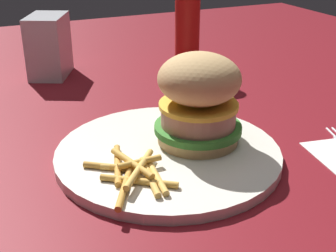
{
  "coord_description": "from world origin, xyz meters",
  "views": [
    {
      "loc": [
        0.47,
        -0.18,
        0.26
      ],
      "look_at": [
        0.03,
        0.02,
        0.04
      ],
      "focal_mm": 49.31,
      "sensor_mm": 36.0,
      "label": 1
    }
  ],
  "objects_px": {
    "sandwich": "(199,99)",
    "fries_pile": "(133,172)",
    "napkin_dispenser": "(49,46)",
    "plate": "(168,154)",
    "ketchup_bottle": "(187,32)"
  },
  "relations": [
    {
      "from": "plate",
      "to": "sandwich",
      "type": "distance_m",
      "value": 0.07
    },
    {
      "from": "sandwich",
      "to": "fries_pile",
      "type": "height_order",
      "value": "sandwich"
    },
    {
      "from": "napkin_dispenser",
      "to": "sandwich",
      "type": "bearing_deg",
      "value": 42.13
    },
    {
      "from": "sandwich",
      "to": "napkin_dispenser",
      "type": "distance_m",
      "value": 0.38
    },
    {
      "from": "plate",
      "to": "ketchup_bottle",
      "type": "xyz_separation_m",
      "value": [
        -0.29,
        0.17,
        0.07
      ]
    },
    {
      "from": "sandwich",
      "to": "ketchup_bottle",
      "type": "height_order",
      "value": "ketchup_bottle"
    },
    {
      "from": "sandwich",
      "to": "napkin_dispenser",
      "type": "height_order",
      "value": "sandwich"
    },
    {
      "from": "sandwich",
      "to": "ketchup_bottle",
      "type": "relative_size",
      "value": 0.73
    },
    {
      "from": "napkin_dispenser",
      "to": "fries_pile",
      "type": "bearing_deg",
      "value": 26.81
    },
    {
      "from": "ketchup_bottle",
      "to": "sandwich",
      "type": "bearing_deg",
      "value": -23.87
    },
    {
      "from": "plate",
      "to": "fries_pile",
      "type": "xyz_separation_m",
      "value": [
        0.04,
        -0.06,
        0.01
      ]
    },
    {
      "from": "ketchup_bottle",
      "to": "fries_pile",
      "type": "bearing_deg",
      "value": -34.39
    },
    {
      "from": "fries_pile",
      "to": "napkin_dispenser",
      "type": "bearing_deg",
      "value": -179.42
    },
    {
      "from": "sandwich",
      "to": "napkin_dispenser",
      "type": "relative_size",
      "value": 1.02
    },
    {
      "from": "sandwich",
      "to": "ketchup_bottle",
      "type": "bearing_deg",
      "value": 156.13
    }
  ]
}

